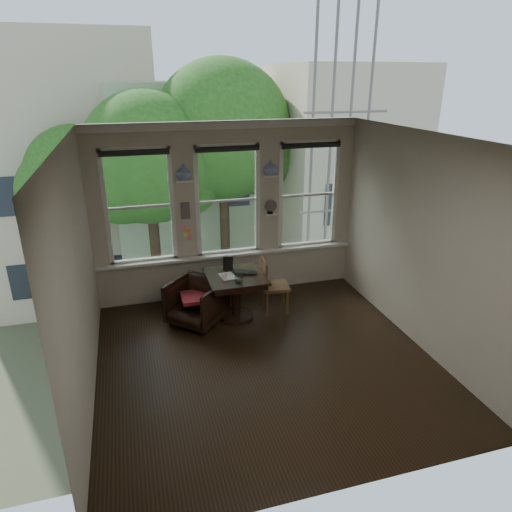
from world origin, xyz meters
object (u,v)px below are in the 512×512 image
object	(u,v)px
armchair_left	(196,302)
side_chair_right	(275,286)
table	(236,297)
mug	(224,276)
laptop	(245,274)

from	to	relation	value
armchair_left	side_chair_right	bearing A→B (deg)	45.02
table	armchair_left	distance (m)	0.64
side_chair_right	mug	world-z (taller)	side_chair_right
side_chair_right	laptop	bearing A→B (deg)	103.33
table	mug	bearing A→B (deg)	-157.48
side_chair_right	mug	xyz separation A→B (m)	(-0.87, -0.13, 0.33)
armchair_left	mug	bearing A→B (deg)	31.72
mug	armchair_left	bearing A→B (deg)	168.22
table	laptop	size ratio (longest dim) A/B	2.48
side_chair_right	mug	distance (m)	0.94
mug	laptop	bearing A→B (deg)	10.21
laptop	armchair_left	bearing A→B (deg)	-159.13
laptop	side_chair_right	bearing A→B (deg)	30.19
armchair_left	laptop	size ratio (longest dim) A/B	2.16
table	side_chair_right	size ratio (longest dim) A/B	0.98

